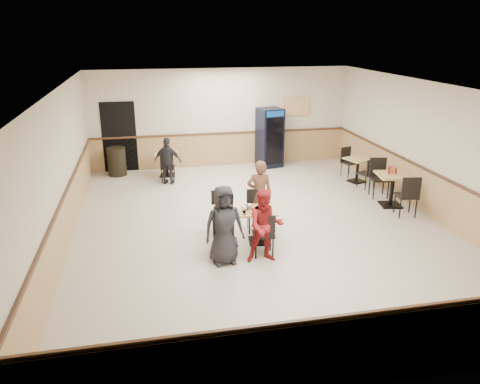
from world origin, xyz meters
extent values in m
plane|color=beige|center=(0.00, 0.00, 0.00)|extent=(10.00, 10.00, 0.00)
plane|color=silver|center=(0.00, 0.00, 3.00)|extent=(10.00, 10.00, 0.00)
plane|color=beige|center=(0.00, 5.00, 1.50)|extent=(8.00, 0.00, 8.00)
plane|color=beige|center=(0.00, -5.00, 1.50)|extent=(8.00, 0.00, 8.00)
plane|color=beige|center=(-4.00, 0.00, 1.50)|extent=(0.00, 10.00, 10.00)
plane|color=beige|center=(4.00, 0.00, 1.50)|extent=(0.00, 10.00, 10.00)
cube|color=tan|center=(0.00, 4.99, 0.50)|extent=(7.98, 0.03, 1.00)
cube|color=tan|center=(3.98, 0.00, 0.50)|extent=(0.03, 9.98, 1.00)
cube|color=#472B19|center=(0.00, 4.97, 1.03)|extent=(7.98, 0.04, 0.06)
cube|color=black|center=(-3.10, 4.98, 1.05)|extent=(1.00, 0.02, 2.10)
cube|color=orange|center=(2.40, 4.96, 1.80)|extent=(0.85, 0.02, 0.60)
cube|color=black|center=(-0.87, -0.68, 0.02)|extent=(0.47, 0.47, 0.04)
cylinder|color=black|center=(-0.87, -0.68, 0.36)|extent=(0.09, 0.09, 0.64)
cube|color=tan|center=(-0.87, -0.68, 0.69)|extent=(0.74, 0.74, 0.04)
cube|color=black|center=(-0.21, -0.76, 0.02)|extent=(0.47, 0.47, 0.04)
cylinder|color=black|center=(-0.21, -0.76, 0.36)|extent=(0.09, 0.09, 0.64)
cube|color=tan|center=(-0.21, -0.76, 0.69)|extent=(0.74, 0.74, 0.04)
imported|color=black|center=(-1.06, -1.47, 0.75)|extent=(0.77, 0.55, 1.49)
imported|color=maroon|center=(-0.30, -1.56, 0.70)|extent=(0.72, 0.58, 1.40)
imported|color=brown|center=(-0.02, 0.03, 0.75)|extent=(0.60, 0.45, 1.49)
imported|color=black|center=(-1.78, 3.42, 0.65)|extent=(0.83, 0.58, 1.31)
cube|color=red|center=(-0.24, -0.64, 0.72)|extent=(0.46, 0.36, 0.02)
cube|color=red|center=(-0.22, -0.90, 0.72)|extent=(0.46, 0.36, 0.02)
cube|color=red|center=(-0.93, -0.79, 0.72)|extent=(0.46, 0.36, 0.02)
cylinder|color=white|center=(-0.97, -0.78, 0.72)|extent=(0.22, 0.22, 0.01)
cube|color=#B28245|center=(-0.97, -0.78, 0.73)|extent=(0.28, 0.21, 0.02)
cylinder|color=white|center=(-0.47, -0.92, 0.72)|extent=(0.22, 0.22, 0.01)
cube|color=#B28245|center=(-0.47, -0.92, 0.73)|extent=(0.25, 0.17, 0.02)
cylinder|color=white|center=(-0.12, -0.87, 0.72)|extent=(0.22, 0.22, 0.01)
cube|color=#B28245|center=(-0.12, -0.87, 0.73)|extent=(0.29, 0.27, 0.02)
cylinder|color=white|center=(-0.65, -0.88, 0.72)|extent=(0.22, 0.22, 0.01)
cube|color=#B28245|center=(-0.65, -0.88, 0.73)|extent=(0.29, 0.24, 0.02)
cylinder|color=white|center=(-0.24, -0.61, 0.72)|extent=(0.22, 0.22, 0.01)
cube|color=#B28245|center=(-0.24, -0.61, 0.73)|extent=(0.29, 0.26, 0.02)
cylinder|color=white|center=(-0.12, -0.83, 0.72)|extent=(0.22, 0.22, 0.01)
cube|color=#B28245|center=(-0.12, -0.83, 0.73)|extent=(0.29, 0.27, 0.02)
cylinder|color=white|center=(-0.77, -0.65, 0.76)|extent=(0.08, 0.08, 0.09)
cylinder|color=white|center=(-1.04, -0.90, 0.76)|extent=(0.08, 0.08, 0.09)
cylinder|color=white|center=(-0.85, -0.95, 0.76)|extent=(0.08, 0.08, 0.09)
cylinder|color=white|center=(-1.04, -0.57, 0.76)|extent=(0.08, 0.08, 0.09)
cylinder|color=#A1A2B3|center=(-0.42, -0.74, 0.77)|extent=(0.07, 0.07, 0.12)
cylinder|color=#A1A2B3|center=(-0.48, -0.68, 0.77)|extent=(0.07, 0.07, 0.12)
cylinder|color=#A1A2B3|center=(-0.42, -0.78, 0.77)|extent=(0.07, 0.07, 0.12)
ellipsoid|color=silver|center=(-0.52, -0.74, 0.76)|extent=(0.14, 0.14, 0.10)
cube|color=black|center=(3.44, 0.59, 0.02)|extent=(0.55, 0.55, 0.04)
cylinder|color=black|center=(3.44, 0.59, 0.41)|extent=(0.10, 0.10, 0.73)
cube|color=tan|center=(3.44, 0.59, 0.78)|extent=(0.86, 0.86, 0.04)
cube|color=black|center=(3.44, 2.52, 0.02)|extent=(0.52, 0.52, 0.04)
cylinder|color=black|center=(3.44, 2.52, 0.35)|extent=(0.08, 0.08, 0.62)
cube|color=tan|center=(3.44, 2.52, 0.67)|extent=(0.80, 0.80, 0.04)
cylinder|color=#A40B21|center=(3.34, 0.64, 0.90)|extent=(0.06, 0.06, 0.20)
cylinder|color=orange|center=(3.43, 0.64, 0.89)|extent=(0.06, 0.06, 0.17)
cylinder|color=#A40B21|center=(3.52, 0.64, 0.87)|extent=(0.05, 0.05, 0.14)
cube|color=black|center=(-1.78, 4.20, 0.02)|extent=(0.48, 0.48, 0.04)
cylinder|color=black|center=(-1.78, 4.20, 0.35)|extent=(0.08, 0.08, 0.62)
cube|color=tan|center=(-1.78, 4.20, 0.67)|extent=(0.75, 0.75, 0.04)
cube|color=black|center=(1.44, 4.60, 0.91)|extent=(0.81, 0.79, 1.82)
cube|color=black|center=(1.51, 4.26, 0.86)|extent=(0.55, 0.13, 1.44)
cube|color=navy|center=(1.51, 4.25, 1.70)|extent=(0.57, 0.13, 0.17)
cylinder|color=black|center=(-3.21, 4.55, 0.42)|extent=(0.53, 0.53, 0.84)
camera|label=1|loc=(-2.35, -9.16, 4.11)|focal=35.00mm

